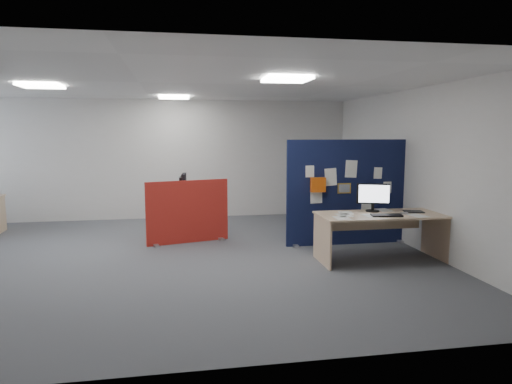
{
  "coord_description": "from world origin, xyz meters",
  "views": [
    {
      "loc": [
        0.51,
        -7.08,
        1.96
      ],
      "look_at": [
        1.79,
        0.16,
        1.0
      ],
      "focal_mm": 32.0,
      "sensor_mm": 36.0,
      "label": 1
    }
  ],
  "objects": [
    {
      "name": "ceiling_lights",
      "position": [
        0.33,
        0.67,
        2.67
      ],
      "size": [
        4.1,
        4.1,
        0.04
      ],
      "color": "white",
      "rests_on": "ceiling"
    },
    {
      "name": "navy_divider",
      "position": [
        3.46,
        0.42,
        0.92
      ],
      "size": [
        2.23,
        0.3,
        1.84
      ],
      "color": "black",
      "rests_on": "floor"
    },
    {
      "name": "floor",
      "position": [
        0.0,
        0.0,
        0.0
      ],
      "size": [
        9.0,
        9.0,
        0.0
      ],
      "primitive_type": "plane",
      "color": "#4B4E52",
      "rests_on": "ground"
    },
    {
      "name": "red_divider",
      "position": [
        0.7,
        1.01,
        0.55
      ],
      "size": [
        1.46,
        0.42,
        1.12
      ],
      "rotation": [
        0.0,
        0.0,
        0.25
      ],
      "color": "#A92B15",
      "rests_on": "floor"
    },
    {
      "name": "monitor_main",
      "position": [
        3.53,
        -0.46,
        0.98
      ],
      "size": [
        0.49,
        0.21,
        0.44
      ],
      "rotation": [
        0.0,
        0.0,
        -0.31
      ],
      "color": "black",
      "rests_on": "main_desk"
    },
    {
      "name": "office_chair",
      "position": [
        0.49,
        1.47,
        0.67
      ],
      "size": [
        0.77,
        0.78,
        1.18
      ],
      "rotation": [
        0.0,
        0.0,
        -0.08
      ],
      "color": "black",
      "rests_on": "floor"
    },
    {
      "name": "main_desk",
      "position": [
        3.58,
        -0.62,
        0.57
      ],
      "size": [
        1.92,
        0.85,
        0.73
      ],
      "color": "#DCB58D",
      "rests_on": "floor"
    },
    {
      "name": "desk_papers",
      "position": [
        3.35,
        -0.69,
        0.73
      ],
      "size": [
        1.42,
        0.86,
        0.0
      ],
      "color": "white",
      "rests_on": "main_desk"
    },
    {
      "name": "wall_right",
      "position": [
        4.5,
        0.0,
        1.35
      ],
      "size": [
        0.02,
        7.0,
        2.7
      ],
      "primitive_type": "cube",
      "color": "silver",
      "rests_on": "floor"
    },
    {
      "name": "wall_front",
      "position": [
        0.0,
        -3.5,
        1.35
      ],
      "size": [
        9.0,
        0.02,
        2.7
      ],
      "primitive_type": "cube",
      "color": "silver",
      "rests_on": "floor"
    },
    {
      "name": "keyboard",
      "position": [
        3.58,
        -0.86,
        0.74
      ],
      "size": [
        0.47,
        0.25,
        0.02
      ],
      "primitive_type": "cube",
      "rotation": [
        0.0,
        0.0,
        -0.16
      ],
      "color": "black",
      "rests_on": "main_desk"
    },
    {
      "name": "paper_tray",
      "position": [
        4.15,
        -0.61,
        0.74
      ],
      "size": [
        0.32,
        0.27,
        0.01
      ],
      "primitive_type": "cube",
      "rotation": [
        0.0,
        0.0,
        -0.19
      ],
      "color": "black",
      "rests_on": "main_desk"
    },
    {
      "name": "wall_back",
      "position": [
        0.0,
        3.5,
        1.35
      ],
      "size": [
        9.0,
        0.02,
        2.7
      ],
      "primitive_type": "cube",
      "color": "silver",
      "rests_on": "floor"
    },
    {
      "name": "mouse",
      "position": [
        3.91,
        -0.76,
        0.74
      ],
      "size": [
        0.1,
        0.07,
        0.03
      ],
      "primitive_type": "cube",
      "rotation": [
        0.0,
        0.0,
        -0.07
      ],
      "color": "#A9A8AE",
      "rests_on": "main_desk"
    },
    {
      "name": "ceiling",
      "position": [
        0.0,
        0.0,
        2.7
      ],
      "size": [
        9.0,
        7.0,
        0.02
      ],
      "primitive_type": "cube",
      "color": "white",
      "rests_on": "wall_back"
    }
  ]
}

